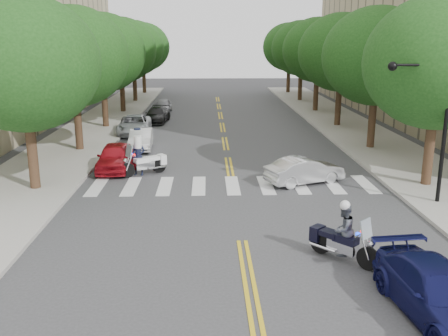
{
  "coord_description": "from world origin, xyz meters",
  "views": [
    {
      "loc": [
        -1.12,
        -15.51,
        6.58
      ],
      "look_at": [
        -0.45,
        4.73,
        1.3
      ],
      "focal_mm": 40.0,
      "sensor_mm": 36.0,
      "label": 1
    }
  ],
  "objects_px": {
    "officer_standing": "(138,156)",
    "sedan_blue": "(438,293)",
    "motorcycle_parked": "(147,163)",
    "motorcycle_police": "(342,234)",
    "convertible": "(305,171)"
  },
  "relations": [
    {
      "from": "motorcycle_police",
      "to": "convertible",
      "type": "bearing_deg",
      "value": -135.25
    },
    {
      "from": "sedan_blue",
      "to": "motorcycle_police",
      "type": "bearing_deg",
      "value": 108.31
    },
    {
      "from": "motorcycle_police",
      "to": "officer_standing",
      "type": "xyz_separation_m",
      "value": [
        -7.45,
        10.05,
        0.09
      ]
    },
    {
      "from": "officer_standing",
      "to": "sedan_blue",
      "type": "relative_size",
      "value": 0.43
    },
    {
      "from": "motorcycle_parked",
      "to": "convertible",
      "type": "distance_m",
      "value": 7.73
    },
    {
      "from": "motorcycle_parked",
      "to": "sedan_blue",
      "type": "bearing_deg",
      "value": 178.54
    },
    {
      "from": "officer_standing",
      "to": "sedan_blue",
      "type": "xyz_separation_m",
      "value": [
        8.94,
        -13.33,
        -0.3
      ]
    },
    {
      "from": "motorcycle_parked",
      "to": "convertible",
      "type": "bearing_deg",
      "value": -137.61
    },
    {
      "from": "officer_standing",
      "to": "convertible",
      "type": "bearing_deg",
      "value": -1.07
    },
    {
      "from": "sedan_blue",
      "to": "motorcycle_parked",
      "type": "bearing_deg",
      "value": 116.24
    },
    {
      "from": "motorcycle_police",
      "to": "officer_standing",
      "type": "distance_m",
      "value": 12.51
    },
    {
      "from": "officer_standing",
      "to": "convertible",
      "type": "xyz_separation_m",
      "value": [
        7.93,
        -1.74,
        -0.33
      ]
    },
    {
      "from": "motorcycle_police",
      "to": "sedan_blue",
      "type": "distance_m",
      "value": 3.61
    },
    {
      "from": "convertible",
      "to": "sedan_blue",
      "type": "xyz_separation_m",
      "value": [
        1.02,
        -11.59,
        0.03
      ]
    },
    {
      "from": "motorcycle_parked",
      "to": "convertible",
      "type": "xyz_separation_m",
      "value": [
        7.51,
        -1.83,
        0.06
      ]
    }
  ]
}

